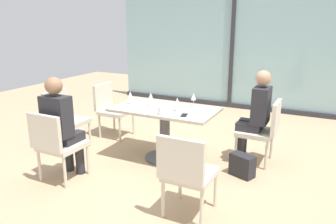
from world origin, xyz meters
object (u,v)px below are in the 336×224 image
coffee_cup (161,111)px  cell_phone_on_table (184,115)px  handbag_0 (242,165)px  chair_front_right (187,171)px  wine_glass_2 (130,95)px  chair_side_end (64,116)px  wine_glass_1 (193,97)px  person_front_left (61,123)px  person_far_right (256,112)px  dining_table_main (165,121)px  chair_far_left (111,107)px  chair_far_right (263,128)px  chair_front_left (56,142)px  wine_glass_0 (177,101)px  wine_glass_3 (151,96)px

coffee_cup → cell_phone_on_table: coffee_cup is taller
handbag_0 → chair_front_right: bearing=-81.4°
coffee_cup → wine_glass_2: bearing=156.6°
chair_side_end → wine_glass_1: size_ratio=4.70×
person_front_left → chair_front_right: bearing=-3.8°
person_far_right → person_front_left: (-1.96, -1.52, 0.00)m
dining_table_main → chair_side_end: (-1.54, -0.31, -0.05)m
chair_far_left → coffee_cup: bearing=-29.4°
dining_table_main → cell_phone_on_table: 0.47m
chair_far_right → chair_far_left: (-2.47, 0.00, 0.00)m
person_far_right → coffee_cup: (-1.03, -0.75, 0.08)m
dining_table_main → chair_far_right: bearing=20.4°
chair_front_left → handbag_0: (1.94, 1.12, -0.36)m
cell_phone_on_table → handbag_0: size_ratio=0.48×
handbag_0 → chair_side_end: bearing=-152.2°
chair_front_left → coffee_cup: 1.31m
chair_far_right → person_front_left: (-2.07, -1.52, 0.20)m
wine_glass_0 → wine_glass_1: size_ratio=1.00×
chair_far_left → cell_phone_on_table: chair_far_left is taller
wine_glass_0 → person_far_right: bearing=30.0°
chair_front_left → wine_glass_1: (1.14, 1.44, 0.37)m
chair_far_left → chair_front_left: bearing=-76.1°
chair_far_right → handbag_0: size_ratio=2.90×
chair_front_left → person_far_right: (1.96, 1.63, 0.20)m
chair_far_left → handbag_0: 2.42m
coffee_cup → chair_front_left: bearing=-136.6°
chair_front_right → wine_glass_0: size_ratio=4.70×
chair_far_left → chair_front_right: size_ratio=1.00×
cell_phone_on_table → chair_far_right: bearing=24.7°
chair_side_end → chair_front_right: same height
wine_glass_3 → wine_glass_2: bearing=-169.4°
chair_side_end → wine_glass_2: bearing=16.1°
chair_far_right → cell_phone_on_table: 1.11m
cell_phone_on_table → chair_front_right: bearing=-77.8°
chair_side_end → chair_front_right: 2.52m
wine_glass_3 → dining_table_main: bearing=-9.3°
wine_glass_3 → handbag_0: bearing=-3.8°
wine_glass_1 → person_front_left: bearing=-130.6°
chair_far_right → coffee_cup: (-1.14, -0.75, 0.28)m
person_far_right → wine_glass_0: bearing=-150.0°
chair_front_left → wine_glass_3: (0.60, 1.21, 0.37)m
wine_glass_2 → coffee_cup: 0.69m
wine_glass_3 → handbag_0: (1.34, -0.09, -0.72)m
person_far_right → cell_phone_on_table: 1.00m
chair_far_left → wine_glass_0: bearing=-19.9°
chair_far_right → person_far_right: 0.23m
person_far_right → wine_glass_1: person_far_right is taller
handbag_0 → chair_front_left: bearing=-127.7°
dining_table_main → chair_front_right: bearing=-54.5°
wine_glass_0 → chair_front_left: bearing=-133.6°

